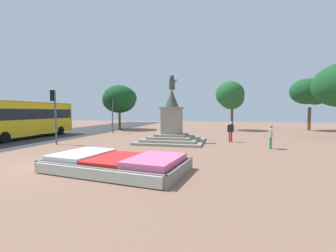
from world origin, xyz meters
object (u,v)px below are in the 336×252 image
statue_monument (172,129)px  city_bus (22,118)px  flower_planter (116,163)px  traffic_light_mid_block (54,107)px  traffic_light_far_corner (112,109)px  pedestrian_with_handbag (271,135)px  pedestrian_crossing_plaza (231,130)px

statue_monument → city_bus: size_ratio=0.51×
city_bus → flower_planter: bearing=-31.6°
traffic_light_mid_block → flower_planter: bearing=-36.5°
traffic_light_far_corner → pedestrian_with_handbag: bearing=-25.7°
statue_monument → traffic_light_far_corner: size_ratio=1.37×
traffic_light_far_corner → flower_planter: bearing=-62.0°
statue_monument → pedestrian_with_handbag: bearing=-13.9°
flower_planter → traffic_light_far_corner: traffic_light_far_corner is taller
flower_planter → statue_monument: size_ratio=1.15×
pedestrian_with_handbag → pedestrian_crossing_plaza: pedestrian_crossing_plaza is taller
statue_monument → traffic_light_far_corner: bearing=145.7°
traffic_light_far_corner → city_bus: bearing=-129.3°
traffic_light_far_corner → pedestrian_crossing_plaza: bearing=-19.3°
statue_monument → pedestrian_crossing_plaza: bearing=13.4°
traffic_light_mid_block → pedestrian_with_handbag: 15.24m
flower_planter → city_bus: bearing=148.4°
flower_planter → traffic_light_far_corner: (-7.73, 14.55, 2.35)m
city_bus → pedestrian_with_handbag: bearing=-2.1°
traffic_light_mid_block → pedestrian_crossing_plaza: (12.64, 4.38, -1.80)m
flower_planter → pedestrian_with_handbag: (7.32, 7.30, 0.58)m
traffic_light_far_corner → city_bus: traffic_light_far_corner is taller
statue_monument → pedestrian_crossing_plaza: 4.68m
traffic_light_far_corner → pedestrian_with_handbag: (15.05, -7.24, -1.77)m
pedestrian_crossing_plaza → pedestrian_with_handbag: bearing=-49.4°
statue_monument → pedestrian_with_handbag: size_ratio=3.42×
statue_monument → pedestrian_crossing_plaza: statue_monument is taller
flower_planter → city_bus: 15.41m
statue_monument → pedestrian_with_handbag: statue_monument is taller
statue_monument → pedestrian_with_handbag: 7.17m
statue_monument → traffic_light_mid_block: 8.90m
flower_planter → statue_monument: 9.06m
traffic_light_far_corner → pedestrian_crossing_plaza: (12.64, -4.44, -1.73)m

